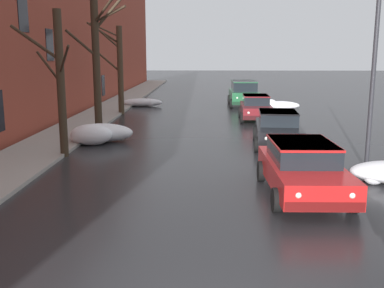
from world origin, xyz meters
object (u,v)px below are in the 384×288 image
at_px(bare_tree_mid_block, 97,60).
at_px(sedan_black_parked_kerbside_close, 278,128).
at_px(bare_tree_second_along_sidewalk, 59,81).
at_px(sedan_red_approaching_near_lane, 303,167).
at_px(sedan_maroon_parked_kerbside_mid, 256,107).
at_px(suv_green_parked_far_down_block, 244,92).
at_px(bare_tree_far_down_block, 118,67).
at_px(street_lamp_post, 374,69).

height_order(bare_tree_mid_block, sedan_black_parked_kerbside_close, bare_tree_mid_block).
height_order(bare_tree_second_along_sidewalk, bare_tree_mid_block, bare_tree_mid_block).
height_order(sedan_red_approaching_near_lane, sedan_maroon_parked_kerbside_mid, same).
distance_m(sedan_maroon_parked_kerbside_mid, suv_green_parked_far_down_block, 7.01).
relative_size(bare_tree_far_down_block, sedan_black_parked_kerbside_close, 1.34).
distance_m(bare_tree_far_down_block, sedan_black_parked_kerbside_close, 13.01).
distance_m(bare_tree_mid_block, suv_green_parked_far_down_block, 13.78).
bearing_deg(sedan_black_parked_kerbside_close, bare_tree_second_along_sidewalk, -165.49).
height_order(bare_tree_mid_block, street_lamp_post, bare_tree_mid_block).
bearing_deg(sedan_red_approaching_near_lane, bare_tree_mid_block, 127.52).
bearing_deg(sedan_black_parked_kerbside_close, sedan_maroon_parked_kerbside_mid, 90.41).
relative_size(sedan_maroon_parked_kerbside_mid, street_lamp_post, 0.74).
height_order(bare_tree_second_along_sidewalk, suv_green_parked_far_down_block, bare_tree_second_along_sidewalk).
height_order(bare_tree_second_along_sidewalk, street_lamp_post, street_lamp_post).
distance_m(sedan_red_approaching_near_lane, sedan_black_parked_kerbside_close, 6.58).
height_order(bare_tree_mid_block, sedan_maroon_parked_kerbside_mid, bare_tree_mid_block).
bearing_deg(sedan_maroon_parked_kerbside_mid, bare_tree_far_down_block, 163.97).
xyz_separation_m(bare_tree_second_along_sidewalk, sedan_black_parked_kerbside_close, (8.21, 2.12, -1.99)).
xyz_separation_m(suv_green_parked_far_down_block, street_lamp_post, (2.41, -18.26, 2.25)).
height_order(bare_tree_mid_block, bare_tree_far_down_block, bare_tree_mid_block).
bearing_deg(sedan_red_approaching_near_lane, bare_tree_second_along_sidewalk, 150.32).
bearing_deg(sedan_black_parked_kerbside_close, suv_green_parked_far_down_block, 90.52).
bearing_deg(street_lamp_post, sedan_maroon_parked_kerbside_mid, 101.71).
bearing_deg(bare_tree_mid_block, sedan_black_parked_kerbside_close, -23.09).
relative_size(sedan_maroon_parked_kerbside_mid, suv_green_parked_far_down_block, 0.89).
bearing_deg(bare_tree_far_down_block, sedan_red_approaching_near_lane, -64.30).
bearing_deg(sedan_red_approaching_near_lane, bare_tree_far_down_block, 115.70).
height_order(bare_tree_mid_block, sedan_red_approaching_near_lane, bare_tree_mid_block).
xyz_separation_m(sedan_black_parked_kerbside_close, sedan_maroon_parked_kerbside_mid, (-0.05, 7.43, -0.00)).
height_order(bare_tree_second_along_sidewalk, sedan_black_parked_kerbside_close, bare_tree_second_along_sidewalk).
distance_m(sedan_red_approaching_near_lane, sedan_maroon_parked_kerbside_mid, 14.00).
height_order(bare_tree_far_down_block, suv_green_parked_far_down_block, bare_tree_far_down_block).
bearing_deg(bare_tree_far_down_block, street_lamp_post, -52.20).
xyz_separation_m(bare_tree_mid_block, street_lamp_post, (10.38, -7.28, -0.19)).
relative_size(bare_tree_mid_block, sedan_black_parked_kerbside_close, 1.56).
distance_m(bare_tree_second_along_sidewalk, sedan_black_parked_kerbside_close, 8.71).
bearing_deg(bare_tree_mid_block, street_lamp_post, -35.03).
bearing_deg(street_lamp_post, sedan_black_parked_kerbside_close, 120.80).
relative_size(bare_tree_far_down_block, suv_green_parked_far_down_block, 1.18).
distance_m(sedan_red_approaching_near_lane, street_lamp_post, 4.57).
relative_size(bare_tree_mid_block, bare_tree_far_down_block, 1.16).
xyz_separation_m(bare_tree_second_along_sidewalk, suv_green_parked_far_down_block, (8.07, 16.55, -1.75)).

